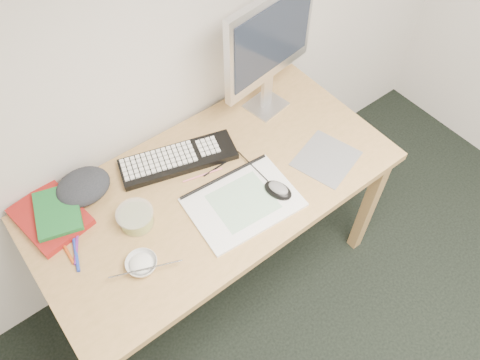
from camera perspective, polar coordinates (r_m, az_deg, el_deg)
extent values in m
plane|color=silver|center=(1.62, -14.10, 18.56)|extent=(3.60, 0.00, 3.60)
cube|color=tan|center=(2.27, 15.37, -3.08)|extent=(0.05, 0.05, 0.71)
cube|color=tan|center=(2.18, -21.68, -10.01)|extent=(0.05, 0.05, 0.71)
cube|color=tan|center=(2.50, 5.42, 5.94)|extent=(0.05, 0.05, 0.71)
cube|color=tan|center=(1.79, -3.07, -0.86)|extent=(1.40, 0.70, 0.03)
cube|color=slate|center=(1.88, 10.45, 2.58)|extent=(0.28, 0.26, 0.00)
cube|color=white|center=(1.72, 0.37, -2.74)|extent=(0.42, 0.31, 0.01)
cube|color=black|center=(1.85, -7.53, 2.53)|extent=(0.48, 0.27, 0.03)
cube|color=silver|center=(2.06, 3.17, 9.12)|extent=(0.18, 0.16, 0.01)
cube|color=silver|center=(2.01, 3.27, 10.68)|extent=(0.05, 0.03, 0.15)
cube|color=silver|center=(1.84, 3.67, 16.86)|extent=(0.46, 0.10, 0.37)
cube|color=black|center=(1.83, 3.68, 17.08)|extent=(0.41, 0.06, 0.29)
ellipsoid|color=black|center=(1.74, 4.68, -1.02)|extent=(0.10, 0.13, 0.04)
imported|color=white|center=(1.62, -11.88, -10.00)|extent=(0.11, 0.11, 0.03)
cylinder|color=silver|center=(1.59, -11.40, -10.57)|extent=(0.22, 0.11, 0.02)
cylinder|color=#CDC748|center=(1.70, -12.57, -4.52)|extent=(0.16, 0.16, 0.06)
cube|color=maroon|center=(1.81, -22.11, -4.16)|extent=(0.24, 0.30, 0.03)
cube|color=#1A6B2D|center=(1.79, -21.35, -3.56)|extent=(0.21, 0.24, 0.02)
ellipsoid|color=#23262B|center=(1.82, -18.58, -0.78)|extent=(0.19, 0.17, 0.07)
cylinder|color=pink|center=(1.81, -4.57, 0.62)|extent=(0.16, 0.04, 0.01)
cylinder|color=tan|center=(1.84, -3.58, 1.98)|extent=(0.15, 0.06, 0.01)
cylinder|color=black|center=(1.83, -2.30, 1.85)|extent=(0.17, 0.01, 0.01)
cylinder|color=#2038AD|center=(1.71, -19.35, -8.58)|extent=(0.05, 0.13, 0.01)
cylinder|color=#C74D17|center=(1.73, -20.36, -8.09)|extent=(0.02, 0.12, 0.01)
cylinder|color=#692382|center=(1.72, -19.32, -7.84)|extent=(0.07, 0.12, 0.01)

